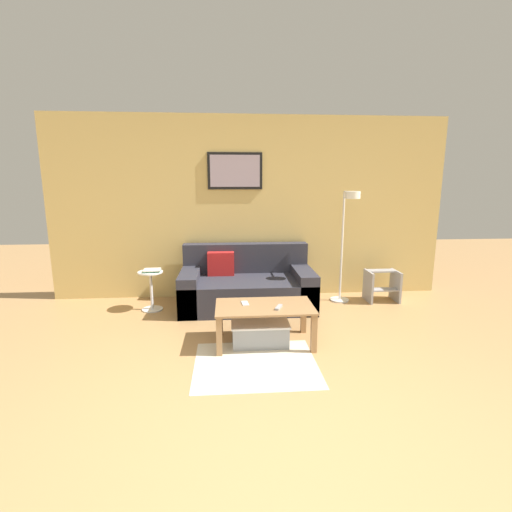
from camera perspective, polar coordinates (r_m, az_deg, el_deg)
name	(u,v)px	position (r m, az deg, el deg)	size (l,w,h in m)	color
ground_plane	(280,434)	(2.74, 3.67, -25.64)	(16.00, 16.00, 0.00)	tan
wall_back	(250,208)	(5.32, -0.93, 7.42)	(5.60, 0.09, 2.55)	#D6B76B
area_rug	(256,364)	(3.55, -0.06, -16.28)	(1.12, 0.96, 0.01)	beige
couch	(247,286)	(5.00, -1.47, -4.65)	(1.74, 0.96, 0.80)	#2D2D38
coffee_table	(264,312)	(3.84, 1.31, -8.63)	(1.00, 0.57, 0.41)	#997047
storage_bin	(260,331)	(3.94, 0.55, -11.48)	(0.59, 0.45, 0.24)	gray
floor_lamp	(347,231)	(5.01, 13.84, 3.78)	(0.26, 0.55, 1.53)	white
side_table	(151,287)	(5.00, -15.83, -4.62)	(0.32, 0.32, 0.52)	white
book_stack	(152,270)	(4.93, -15.74, -2.15)	(0.22, 0.19, 0.03)	#387F4C
remote_control	(279,307)	(3.74, 3.50, -7.87)	(0.04, 0.15, 0.02)	#99999E
cell_phone	(245,303)	(3.87, -1.70, -7.28)	(0.07, 0.14, 0.01)	silver
step_stool	(382,285)	(5.49, 18.81, -4.21)	(0.43, 0.34, 0.43)	#99999E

